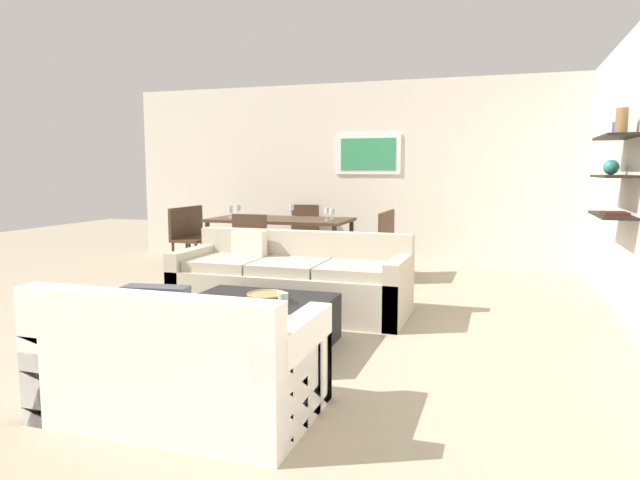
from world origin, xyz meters
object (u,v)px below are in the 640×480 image
object	(u,v)px
dining_chair_foot	(254,244)
dining_chair_head	(303,230)
wine_glass_right_near	(327,211)
dining_chair_left_near	(185,234)
wine_glass_left_near	(230,210)
decorative_bowl	(267,297)
candle_jar	(283,298)
dining_chair_right_far	(381,238)
sofa_beige	(292,283)
coffee_table	(253,326)
loveseat_white	(181,365)
dining_chair_left_far	(201,231)
wine_glass_right_far	(332,212)
dining_table	(281,223)
wine_glass_head	(291,208)
dining_chair_right_near	(374,242)
wine_glass_left_far	(238,208)

from	to	relation	value
dining_chair_foot	dining_chair_head	bearing A→B (deg)	90.00
wine_glass_right_near	dining_chair_left_near	bearing A→B (deg)	-177.28
dining_chair_foot	wine_glass_left_near	bearing A→B (deg)	132.27
decorative_bowl	candle_jar	size ratio (longest dim) A/B	3.55
dining_chair_right_far	wine_glass_right_near	xyz separation A→B (m)	(-0.66, -0.34, 0.37)
sofa_beige	dining_chair_foot	distance (m)	1.47
coffee_table	dining_chair_head	distance (m)	4.28
wine_glass_left_near	loveseat_white	bearing A→B (deg)	-66.68
loveseat_white	dining_chair_left_far	size ratio (longest dim) A/B	1.73
loveseat_white	dining_chair_head	distance (m)	5.48
coffee_table	wine_glass_right_far	bearing A→B (deg)	96.19
coffee_table	dining_chair_foot	xyz separation A→B (m)	(-1.06, 2.35, 0.31)
sofa_beige	dining_table	distance (m)	2.25
wine_glass_left_near	wine_glass_head	world-z (taller)	wine_glass_left_near
coffee_table	dining_chair_foot	size ratio (longest dim) A/B	1.29
dining_chair_left_near	dining_chair_right_near	bearing A→B (deg)	0.00
dining_chair_left_far	sofa_beige	bearing A→B (deg)	-44.37
dining_chair_left_far	dining_chair_right_far	size ratio (longest dim) A/B	1.00
dining_chair_left_near	wine_glass_right_far	distance (m)	2.11
dining_chair_right_near	dining_chair_right_far	size ratio (longest dim) A/B	1.00
dining_table	wine_glass_head	xyz separation A→B (m)	(0.00, 0.42, 0.18)
dining_chair_left_near	wine_glass_right_near	xyz separation A→B (m)	(2.06, 0.10, 0.37)
dining_chair_left_far	dining_chair_right_near	xyz separation A→B (m)	(2.72, -0.43, 0.00)
wine_glass_left_far	loveseat_white	bearing A→B (deg)	-67.78
loveseat_white	coffee_table	xyz separation A→B (m)	(-0.11, 1.21, -0.10)
dining_chair_left_far	loveseat_white	bearing A→B (deg)	-61.58
dining_chair_foot	wine_glass_right_far	world-z (taller)	wine_glass_right_far
wine_glass_left_near	wine_glass_head	bearing A→B (deg)	37.75
dining_table	wine_glass_left_far	xyz separation A→B (m)	(-0.70, 0.12, 0.18)
coffee_table	dining_table	world-z (taller)	dining_table
dining_chair_left_near	wine_glass_left_far	distance (m)	0.82
decorative_bowl	dining_chair_right_near	size ratio (longest dim) A/B	0.35
candle_jar	wine_glass_right_near	distance (m)	3.20
dining_chair_right_far	wine_glass_left_near	size ratio (longest dim) A/B	5.27
sofa_beige	wine_glass_right_far	xyz separation A→B (m)	(-0.22, 2.13, 0.56)
wine_glass_right_far	dining_chair_head	bearing A→B (deg)	132.27
dining_chair_left_far	dining_chair_right_near	bearing A→B (deg)	-9.08
dining_chair_left_near	wine_glass_left_near	size ratio (longest dim) A/B	5.27
candle_jar	wine_glass_left_far	distance (m)	3.93
decorative_bowl	wine_glass_left_near	xyz separation A→B (m)	(-1.86, 3.05, 0.45)
dining_chair_foot	dining_chair_head	distance (m)	1.78
dining_chair_head	dining_chair_right_far	bearing A→B (deg)	-26.31
dining_chair_head	dining_table	bearing A→B (deg)	-90.00
decorative_bowl	wine_glass_right_near	size ratio (longest dim) A/B	1.81
wine_glass_left_far	wine_glass_right_far	distance (m)	1.40
candle_jar	wine_glass_right_near	xyz separation A→B (m)	(-0.61, 3.11, 0.45)
sofa_beige	wine_glass_left_far	size ratio (longest dim) A/B	13.84
dining_chair_left_far	wine_glass_left_far	world-z (taller)	wine_glass_left_far
loveseat_white	coffee_table	world-z (taller)	loveseat_white
sofa_beige	decorative_bowl	distance (m)	1.19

